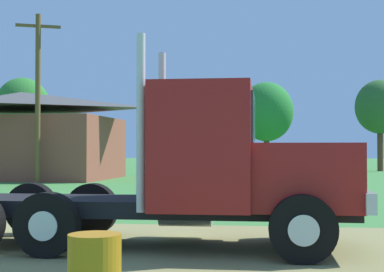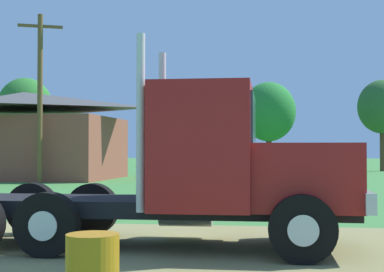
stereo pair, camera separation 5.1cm
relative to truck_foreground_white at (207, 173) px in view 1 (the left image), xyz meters
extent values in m
cube|color=black|center=(-1.08, -0.01, -0.59)|extent=(7.18, 1.62, 0.28)
cube|color=maroon|center=(1.64, -0.02, -0.04)|extent=(1.74, 2.10, 1.10)
cube|color=silver|center=(2.56, -0.02, -0.41)|extent=(0.17, 2.29, 0.32)
cube|color=maroon|center=(-0.03, -0.02, 0.45)|extent=(1.62, 2.39, 2.08)
cube|color=#2D3D4C|center=(0.79, -0.02, 0.87)|extent=(0.05, 1.99, 0.92)
cylinder|color=silver|center=(-0.96, 0.93, 0.83)|extent=(0.14, 0.14, 2.84)
cylinder|color=silver|center=(-0.97, -0.96, 0.83)|extent=(0.14, 0.14, 2.84)
cylinder|color=silver|center=(-0.52, 1.03, -0.80)|extent=(1.00, 0.52, 0.52)
cylinder|color=black|center=(1.56, 1.17, -0.78)|extent=(1.02, 0.30, 1.02)
cylinder|color=silver|center=(1.56, 1.33, -0.78)|extent=(0.46, 0.04, 0.46)
cylinder|color=black|center=(1.55, -1.22, -0.78)|extent=(1.02, 0.30, 1.02)
cylinder|color=silver|center=(1.55, -1.38, -0.78)|extent=(0.46, 0.04, 0.46)
cylinder|color=black|center=(-3.66, 1.19, -0.78)|extent=(1.02, 0.30, 1.02)
cylinder|color=silver|center=(-3.66, 1.35, -0.78)|extent=(0.46, 0.04, 0.46)
cylinder|color=black|center=(-2.41, 1.19, -0.78)|extent=(1.02, 0.30, 1.02)
cylinder|color=silver|center=(-2.41, 1.35, -0.78)|extent=(0.46, 0.04, 0.46)
cylinder|color=black|center=(-2.42, -1.20, -0.78)|extent=(1.02, 0.30, 1.02)
cylinder|color=silver|center=(-2.42, -1.36, -0.78)|extent=(0.46, 0.04, 0.46)
cube|color=brown|center=(-12.99, 22.20, 0.46)|extent=(10.73, 7.60, 3.50)
pyramid|color=#4B4B4B|center=(-12.99, 22.20, 3.22)|extent=(11.27, 7.98, 1.00)
cylinder|color=brown|center=(-10.27, 17.93, 2.95)|extent=(0.26, 0.26, 8.48)
cube|color=brown|center=(-10.27, 17.93, 6.59)|extent=(2.09, 0.97, 0.14)
cylinder|color=#513823|center=(-17.07, 31.88, 0.28)|extent=(0.44, 0.44, 3.15)
ellipsoid|color=#2B752B|center=(-17.07, 31.88, 3.51)|extent=(4.14, 4.14, 4.55)
cylinder|color=#513823|center=(1.13, 35.91, 0.18)|extent=(0.44, 0.44, 2.94)
ellipsoid|color=#267A2F|center=(1.13, 35.91, 3.34)|extent=(4.22, 4.22, 4.64)
cylinder|color=#513823|center=(9.85, 36.54, 0.45)|extent=(0.44, 0.44, 3.47)
ellipsoid|color=#2B5A29|center=(9.85, 36.54, 3.70)|extent=(3.79, 3.79, 4.17)
camera|label=1|loc=(0.99, -10.07, 0.41)|focal=54.74mm
camera|label=2|loc=(1.04, -10.06, 0.41)|focal=54.74mm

